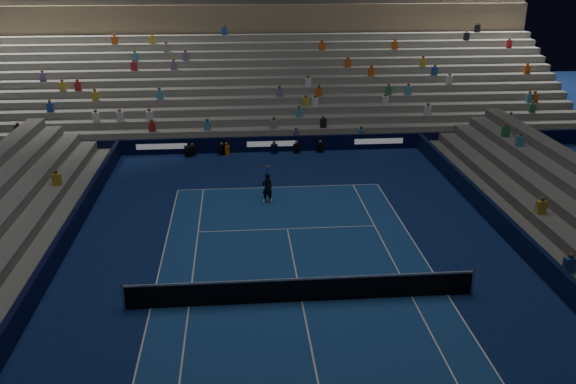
{
  "coord_description": "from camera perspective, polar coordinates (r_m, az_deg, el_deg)",
  "views": [
    {
      "loc": [
        -2.15,
        -19.31,
        11.87
      ],
      "look_at": [
        0.0,
        6.0,
        2.0
      ],
      "focal_mm": 38.08,
      "sensor_mm": 36.0,
      "label": 1
    }
  ],
  "objects": [
    {
      "name": "tennis_player",
      "position": [
        31.21,
        -1.96,
        0.4
      ],
      "size": [
        0.65,
        0.52,
        1.55
      ],
      "primitive_type": "imported",
      "rotation": [
        0.0,
        0.0,
        3.44
      ],
      "color": "black",
      "rests_on": "ground"
    },
    {
      "name": "court_surface",
      "position": [
        22.76,
        1.3,
        -10.18
      ],
      "size": [
        10.97,
        23.77,
        0.01
      ],
      "primitive_type": "cube",
      "color": "navy",
      "rests_on": "ground"
    },
    {
      "name": "sponsor_barrier_west",
      "position": [
        23.64,
        -23.11,
        -9.4
      ],
      "size": [
        0.25,
        37.0,
        1.0
      ],
      "primitive_type": "cube",
      "color": "black",
      "rests_on": "ground"
    },
    {
      "name": "broadcast_camera",
      "position": [
        39.1,
        -9.3,
        3.77
      ],
      "size": [
        0.55,
        0.97,
        0.62
      ],
      "color": "black",
      "rests_on": "ground"
    },
    {
      "name": "sponsor_barrier_far",
      "position": [
        39.54,
        -1.54,
        4.52
      ],
      "size": [
        44.0,
        0.25,
        1.0
      ],
      "primitive_type": "cube",
      "color": "black",
      "rests_on": "ground"
    },
    {
      "name": "grandstand_main",
      "position": [
        48.01,
        -2.26,
        11.03
      ],
      "size": [
        44.0,
        15.2,
        11.2
      ],
      "color": "slate",
      "rests_on": "ground"
    },
    {
      "name": "ground",
      "position": [
        22.77,
        1.3,
        -10.19
      ],
      "size": [
        90.0,
        90.0,
        0.0
      ],
      "primitive_type": "plane",
      "color": "#0D1F52",
      "rests_on": "ground"
    },
    {
      "name": "tennis_net",
      "position": [
        22.51,
        1.31,
        -9.1
      ],
      "size": [
        12.9,
        0.1,
        1.1
      ],
      "color": "#B2B2B7",
      "rests_on": "ground"
    },
    {
      "name": "sponsor_barrier_east",
      "position": [
        25.35,
        23.87,
        -7.4
      ],
      "size": [
        0.25,
        37.0,
        1.0
      ],
      "primitive_type": "cube",
      "color": "black",
      "rests_on": "ground"
    }
  ]
}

